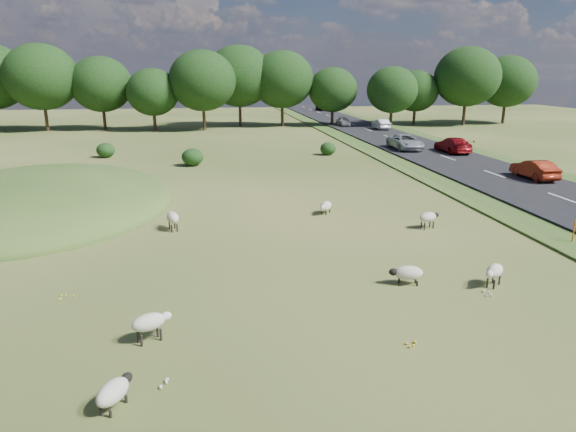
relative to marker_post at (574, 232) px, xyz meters
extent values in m
plane|color=#2F4A17|center=(-15.04, 19.36, -0.60)|extent=(160.00, 160.00, 0.00)
ellipsoid|color=#33561E|center=(-27.04, 11.36, -0.60)|extent=(16.00, 20.00, 4.00)
cube|color=black|center=(4.96, 29.36, -0.47)|extent=(8.00, 150.00, 0.25)
cylinder|color=black|center=(-38.47, 54.90, 1.49)|extent=(0.44, 0.44, 4.18)
ellipsoid|color=black|center=(-38.47, 54.90, 6.60)|extent=(9.75, 9.75, 8.78)
cylinder|color=black|center=(-30.97, 55.60, 1.20)|extent=(0.44, 0.44, 3.61)
ellipsoid|color=black|center=(-30.97, 55.60, 5.61)|extent=(8.41, 8.41, 7.57)
cylinder|color=black|center=(-23.85, 52.79, 0.91)|extent=(0.44, 0.44, 3.02)
ellipsoid|color=black|center=(-23.85, 52.79, 4.60)|extent=(7.04, 7.04, 6.34)
cylinder|color=black|center=(-17.12, 52.34, 1.35)|extent=(0.44, 0.44, 3.90)
ellipsoid|color=black|center=(-17.12, 52.34, 6.11)|extent=(9.09, 9.09, 8.18)
cylinder|color=black|center=(-11.79, 57.26, 1.51)|extent=(0.44, 0.44, 4.22)
ellipsoid|color=black|center=(-11.79, 57.26, 6.67)|extent=(9.85, 9.85, 8.86)
cylinder|color=black|center=(-5.59, 56.30, 1.37)|extent=(0.44, 0.44, 3.94)
ellipsoid|color=black|center=(-5.59, 56.30, 6.19)|extent=(9.20, 9.20, 8.28)
cylinder|color=black|center=(1.83, 55.37, 0.94)|extent=(0.44, 0.44, 3.09)
ellipsoid|color=black|center=(1.83, 55.37, 4.72)|extent=(7.20, 7.20, 6.48)
cylinder|color=black|center=(9.73, 51.82, 0.96)|extent=(0.44, 0.44, 3.12)
ellipsoid|color=black|center=(9.73, 51.82, 4.78)|extent=(7.29, 7.29, 6.56)
cylinder|color=black|center=(14.86, 55.62, 0.87)|extent=(0.44, 0.44, 2.93)
ellipsoid|color=black|center=(14.86, 55.62, 4.45)|extent=(6.84, 6.84, 6.16)
cylinder|color=black|center=(21.82, 53.31, 1.48)|extent=(0.44, 0.44, 4.16)
ellipsoid|color=black|center=(21.82, 53.31, 6.57)|extent=(9.71, 9.71, 8.74)
cylinder|color=black|center=(29.51, 55.25, 1.27)|extent=(0.44, 0.44, 3.74)
ellipsoid|color=black|center=(29.51, 55.25, 5.83)|extent=(8.72, 8.72, 7.84)
ellipsoid|color=black|center=(-18.13, 24.05, 0.15)|extent=(1.84, 1.84, 1.51)
ellipsoid|color=black|center=(-5.20, 28.12, 0.02)|extent=(1.53, 1.53, 1.25)
ellipsoid|color=black|center=(-26.36, 29.91, 0.09)|extent=(1.69, 1.69, 1.39)
cylinder|color=#D8590C|center=(0.00, 0.00, 0.00)|extent=(0.06, 0.06, 1.20)
ellipsoid|color=beige|center=(-9.46, -3.39, -0.12)|extent=(1.15, 0.73, 0.55)
ellipsoid|color=black|center=(-10.04, -3.31, -0.08)|extent=(0.39, 0.31, 0.28)
cylinder|color=black|center=(-9.79, -3.48, -0.50)|extent=(0.08, 0.08, 0.20)
cylinder|color=black|center=(-9.75, -3.21, -0.50)|extent=(0.08, 0.08, 0.20)
cylinder|color=black|center=(-9.17, -3.58, -0.50)|extent=(0.08, 0.08, 0.20)
cylinder|color=black|center=(-9.13, -3.31, -0.50)|extent=(0.08, 0.08, 0.20)
ellipsoid|color=beige|center=(-18.75, -6.28, 0.04)|extent=(1.17, 0.95, 0.53)
ellipsoid|color=silver|center=(-18.25, -6.03, 0.08)|extent=(0.41, 0.37, 0.26)
cylinder|color=black|center=(-18.54, -6.03, -0.41)|extent=(0.08, 0.08, 0.38)
cylinder|color=black|center=(-18.43, -6.26, -0.41)|extent=(0.08, 0.08, 0.38)
cylinder|color=black|center=(-19.08, -6.30, -0.41)|extent=(0.08, 0.08, 0.38)
cylinder|color=black|center=(-18.96, -6.53, -0.41)|extent=(0.08, 0.08, 0.38)
ellipsoid|color=beige|center=(-5.74, 3.38, 0.02)|extent=(1.12, 0.82, 0.51)
ellipsoid|color=black|center=(-5.22, 3.55, 0.06)|extent=(0.39, 0.33, 0.26)
cylinder|color=black|center=(-5.50, 3.59, -0.42)|extent=(0.07, 0.07, 0.36)
cylinder|color=black|center=(-5.42, 3.36, -0.42)|extent=(0.07, 0.07, 0.36)
cylinder|color=black|center=(-6.05, 3.41, -0.42)|extent=(0.07, 0.07, 0.36)
cylinder|color=black|center=(-5.98, 3.17, -0.42)|extent=(0.07, 0.07, 0.36)
ellipsoid|color=beige|center=(-6.33, -4.01, 0.01)|extent=(1.09, 1.04, 0.51)
ellipsoid|color=silver|center=(-6.73, -4.36, 0.05)|extent=(0.40, 0.39, 0.25)
cylinder|color=black|center=(-6.47, -4.30, -0.42)|extent=(0.07, 0.07, 0.36)
cylinder|color=black|center=(-6.63, -4.11, -0.42)|extent=(0.07, 0.07, 0.36)
cylinder|color=black|center=(-6.03, -3.92, -0.42)|extent=(0.07, 0.07, 0.36)
cylinder|color=black|center=(-6.19, -3.73, -0.42)|extent=(0.07, 0.07, 0.36)
ellipsoid|color=beige|center=(-18.70, 5.10, 0.08)|extent=(0.83, 1.20, 0.56)
ellipsoid|color=silver|center=(-18.85, 5.67, 0.12)|extent=(0.34, 0.41, 0.28)
cylinder|color=black|center=(-18.91, 5.38, -0.40)|extent=(0.08, 0.08, 0.40)
cylinder|color=black|center=(-18.65, 5.44, -0.40)|extent=(0.08, 0.08, 0.40)
cylinder|color=black|center=(-18.76, 4.76, -0.40)|extent=(0.08, 0.08, 0.40)
cylinder|color=black|center=(-18.49, 4.82, -0.40)|extent=(0.08, 0.08, 0.40)
ellipsoid|color=beige|center=(-10.27, 7.04, -0.14)|extent=(1.02, 1.16, 0.53)
ellipsoid|color=silver|center=(-10.58, 6.58, -0.11)|extent=(0.39, 0.42, 0.26)
cylinder|color=black|center=(-10.33, 6.72, -0.50)|extent=(0.07, 0.07, 0.19)
cylinder|color=black|center=(-10.54, 6.86, -0.50)|extent=(0.07, 0.07, 0.19)
cylinder|color=black|center=(-10.00, 7.22, -0.50)|extent=(0.07, 0.07, 0.19)
cylinder|color=black|center=(-10.21, 7.36, -0.50)|extent=(0.07, 0.07, 0.19)
ellipsoid|color=beige|center=(-19.28, -9.43, -0.14)|extent=(0.96, 1.17, 0.53)
ellipsoid|color=black|center=(-19.02, -8.94, -0.11)|extent=(0.38, 0.41, 0.27)
cylinder|color=black|center=(-19.26, -9.11, -0.50)|extent=(0.08, 0.08, 0.19)
cylinder|color=black|center=(-19.03, -9.23, -0.50)|extent=(0.08, 0.08, 0.19)
cylinder|color=black|center=(-19.54, -9.64, -0.50)|extent=(0.08, 0.08, 0.19)
cylinder|color=black|center=(-19.31, -9.76, -0.50)|extent=(0.08, 0.08, 0.19)
imported|color=maroon|center=(6.86, 13.30, 0.34)|extent=(1.46, 4.20, 1.38)
imported|color=#B0B4B9|center=(3.06, 29.04, 0.39)|extent=(2.46, 5.34, 1.48)
imported|color=black|center=(6.86, 84.31, 0.40)|extent=(2.10, 5.17, 1.50)
imported|color=maroon|center=(6.86, 26.31, 0.39)|extent=(2.06, 5.08, 1.47)
imported|color=silver|center=(3.06, 53.33, 0.28)|extent=(1.49, 3.72, 1.27)
imported|color=white|center=(6.86, 47.73, 0.33)|extent=(1.44, 4.13, 1.36)
camera|label=1|loc=(-16.80, -20.58, 7.20)|focal=32.00mm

